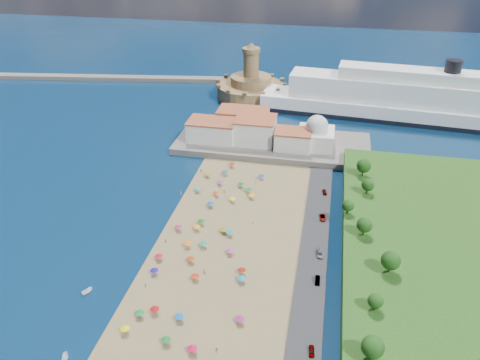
# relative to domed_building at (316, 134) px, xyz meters

# --- Properties ---
(ground) EXTENTS (700.00, 700.00, 0.00)m
(ground) POSITION_rel_domed_building_xyz_m (-30.00, -71.00, -8.97)
(ground) COLOR #071938
(ground) RESTS_ON ground
(terrace) EXTENTS (90.00, 36.00, 3.00)m
(terrace) POSITION_rel_domed_building_xyz_m (-20.00, 2.00, -7.47)
(terrace) COLOR #59544C
(terrace) RESTS_ON ground
(jetty) EXTENTS (18.00, 70.00, 2.40)m
(jetty) POSITION_rel_domed_building_xyz_m (-42.00, 37.00, -7.77)
(jetty) COLOR #59544C
(jetty) RESTS_ON ground
(breakwater) EXTENTS (199.03, 34.77, 2.60)m
(breakwater) POSITION_rel_domed_building_xyz_m (-140.00, 82.00, -7.67)
(breakwater) COLOR #59544C
(breakwater) RESTS_ON ground
(waterfront_buildings) EXTENTS (57.00, 29.00, 11.00)m
(waterfront_buildings) POSITION_rel_domed_building_xyz_m (-33.05, 2.64, -1.10)
(waterfront_buildings) COLOR silver
(waterfront_buildings) RESTS_ON terrace
(domed_building) EXTENTS (16.00, 16.00, 15.00)m
(domed_building) POSITION_rel_domed_building_xyz_m (0.00, 0.00, 0.00)
(domed_building) COLOR silver
(domed_building) RESTS_ON terrace
(fortress) EXTENTS (40.00, 40.00, 32.40)m
(fortress) POSITION_rel_domed_building_xyz_m (-42.00, 67.00, -2.29)
(fortress) COLOR #97714B
(fortress) RESTS_ON ground
(cruise_ship) EXTENTS (153.16, 35.81, 33.17)m
(cruise_ship) POSITION_rel_domed_building_xyz_m (43.11, 49.99, 0.85)
(cruise_ship) COLOR black
(cruise_ship) RESTS_ON ground
(beach_parasols) EXTENTS (32.70, 114.53, 2.20)m
(beach_parasols) POSITION_rel_domed_building_xyz_m (-31.23, -81.75, -6.83)
(beach_parasols) COLOR gray
(beach_parasols) RESTS_ON beach
(beachgoers) EXTENTS (32.67, 90.13, 1.88)m
(beachgoers) POSITION_rel_domed_building_xyz_m (-33.75, -61.22, -7.86)
(beachgoers) COLOR tan
(beachgoers) RESTS_ON beach
(moored_boats) EXTENTS (8.63, 26.65, 1.42)m
(moored_boats) POSITION_rel_domed_building_xyz_m (-56.15, -117.79, -8.27)
(moored_boats) COLOR white
(moored_boats) RESTS_ON ground
(parked_cars) EXTENTS (2.52, 81.50, 1.34)m
(parked_cars) POSITION_rel_domed_building_xyz_m (6.00, -71.89, -7.64)
(parked_cars) COLOR gray
(parked_cars) RESTS_ON promenade
(hillside_trees) EXTENTS (16.65, 104.41, 7.25)m
(hillside_trees) POSITION_rel_domed_building_xyz_m (20.07, -78.28, 1.00)
(hillside_trees) COLOR #382314
(hillside_trees) RESTS_ON hillside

